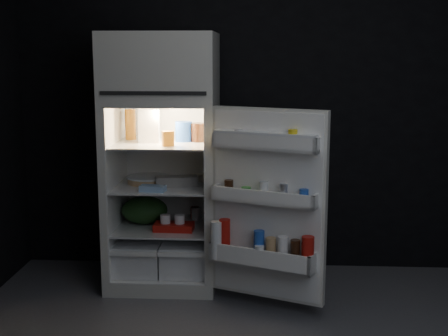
# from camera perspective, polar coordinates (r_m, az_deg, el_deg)

# --- Properties ---
(wall_back) EXTENTS (4.00, 0.00, 2.70)m
(wall_back) POSITION_cam_1_polar(r_m,az_deg,el_deg) (4.72, 5.37, 6.89)
(wall_back) COLOR black
(wall_back) RESTS_ON ground
(wall_front) EXTENTS (4.00, 0.00, 2.70)m
(wall_front) POSITION_cam_1_polar(r_m,az_deg,el_deg) (1.35, 10.34, -2.33)
(wall_front) COLOR black
(wall_front) RESTS_ON ground
(refrigerator) EXTENTS (0.76, 0.71, 1.78)m
(refrigerator) POSITION_cam_1_polar(r_m,az_deg,el_deg) (4.44, -5.57, 1.52)
(refrigerator) COLOR silver
(refrigerator) RESTS_ON ground
(fridge_door) EXTENTS (0.74, 0.46, 1.22)m
(fridge_door) POSITION_cam_1_polar(r_m,az_deg,el_deg) (3.93, 3.87, -3.70)
(fridge_door) COLOR silver
(fridge_door) RESTS_ON ground
(milk_jug) EXTENTS (0.15, 0.15, 0.24)m
(milk_jug) POSITION_cam_1_polar(r_m,az_deg,el_deg) (4.40, -6.85, 3.92)
(milk_jug) COLOR white
(milk_jug) RESTS_ON refrigerator
(mayo_jar) EXTENTS (0.15, 0.15, 0.14)m
(mayo_jar) POSITION_cam_1_polar(r_m,az_deg,el_deg) (4.42, -3.70, 3.35)
(mayo_jar) COLOR #1F49AC
(mayo_jar) RESTS_ON refrigerator
(jam_jar) EXTENTS (0.14, 0.14, 0.13)m
(jam_jar) POSITION_cam_1_polar(r_m,az_deg,el_deg) (4.40, -2.34, 3.27)
(jam_jar) COLOR black
(jam_jar) RESTS_ON refrigerator
(amber_bottle) EXTENTS (0.10, 0.10, 0.22)m
(amber_bottle) POSITION_cam_1_polar(r_m,az_deg,el_deg) (4.55, -8.55, 3.98)
(amber_bottle) COLOR orange
(amber_bottle) RESTS_ON refrigerator
(small_carton) EXTENTS (0.09, 0.08, 0.10)m
(small_carton) POSITION_cam_1_polar(r_m,az_deg,el_deg) (4.21, -5.15, 2.70)
(small_carton) COLOR #C06D16
(small_carton) RESTS_ON refrigerator
(egg_carton) EXTENTS (0.31, 0.17, 0.07)m
(egg_carton) POSITION_cam_1_polar(r_m,az_deg,el_deg) (4.36, -4.36, -1.22)
(egg_carton) COLOR gray
(egg_carton) RESTS_ON refrigerator
(pie) EXTENTS (0.39, 0.39, 0.04)m
(pie) POSITION_cam_1_polar(r_m,az_deg,el_deg) (4.49, -6.91, -1.12)
(pie) COLOR tan
(pie) RESTS_ON refrigerator
(flat_package) EXTENTS (0.18, 0.11, 0.04)m
(flat_package) POSITION_cam_1_polar(r_m,az_deg,el_deg) (4.22, -6.53, -1.87)
(flat_package) COLOR #8BB0D6
(flat_package) RESTS_ON refrigerator
(wrapped_pkg) EXTENTS (0.13, 0.12, 0.05)m
(wrapped_pkg) POSITION_cam_1_polar(r_m,az_deg,el_deg) (4.52, -2.19, -0.90)
(wrapped_pkg) COLOR beige
(wrapped_pkg) RESTS_ON refrigerator
(produce_bag) EXTENTS (0.35, 0.30, 0.20)m
(produce_bag) POSITION_cam_1_polar(r_m,az_deg,el_deg) (4.55, -7.28, -3.84)
(produce_bag) COLOR #193815
(produce_bag) RESTS_ON refrigerator
(yogurt_tray) EXTENTS (0.28, 0.16, 0.05)m
(yogurt_tray) POSITION_cam_1_polar(r_m,az_deg,el_deg) (4.37, -4.60, -5.38)
(yogurt_tray) COLOR #A9150E
(yogurt_tray) RESTS_ON refrigerator
(small_can_red) EXTENTS (0.06, 0.06, 0.09)m
(small_can_red) POSITION_cam_1_polar(r_m,az_deg,el_deg) (4.65, -2.70, -4.13)
(small_can_red) COLOR #A9150E
(small_can_red) RESTS_ON refrigerator
(small_can_silver) EXTENTS (0.07, 0.07, 0.09)m
(small_can_silver) POSITION_cam_1_polar(r_m,az_deg,el_deg) (4.64, -2.59, -4.16)
(small_can_silver) COLOR silver
(small_can_silver) RESTS_ON refrigerator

